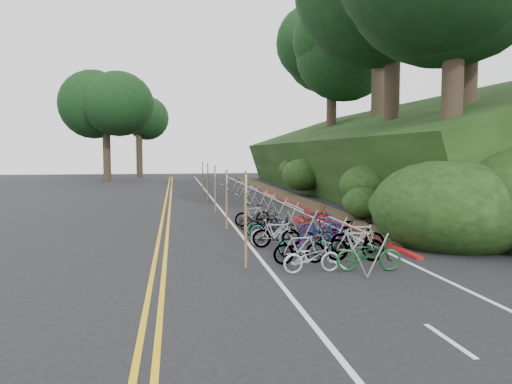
% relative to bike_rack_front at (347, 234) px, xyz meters
% --- Properties ---
extents(ground, '(120.00, 120.00, 0.00)m').
position_rel_bike_rack_front_xyz_m(ground, '(-3.33, 2.15, -0.88)').
color(ground, black).
rests_on(ground, ground).
extents(road_markings, '(7.47, 80.00, 0.01)m').
position_rel_bike_rack_front_xyz_m(road_markings, '(-2.70, 12.24, -0.87)').
color(road_markings, gold).
rests_on(road_markings, ground).
extents(red_curb, '(0.25, 28.00, 0.10)m').
position_rel_bike_rack_front_xyz_m(red_curb, '(2.37, 14.15, -0.83)').
color(red_curb, maroon).
rests_on(red_curb, ground).
extents(embankment, '(14.30, 48.14, 9.11)m').
position_rel_bike_rack_front_xyz_m(embankment, '(9.63, 21.18, 1.69)').
color(embankment, black).
rests_on(embankment, ground).
extents(tree_cluster, '(33.91, 55.26, 21.02)m').
position_rel_bike_rack_front_xyz_m(tree_cluster, '(6.43, 24.18, 12.17)').
color(tree_cluster, '#2D2319').
rests_on(tree_cluster, ground).
extents(bike_rack_front, '(1.15, 3.34, 1.18)m').
position_rel_bike_rack_front_xyz_m(bike_rack_front, '(0.00, 0.00, 0.00)').
color(bike_rack_front, '#939496').
rests_on(bike_rack_front, ground).
extents(bike_racks_rest, '(1.14, 23.00, 1.17)m').
position_rel_bike_rack_front_xyz_m(bike_racks_rest, '(-0.33, 15.15, -0.02)').
color(bike_racks_rest, '#939496').
rests_on(bike_racks_rest, ground).
extents(signpost_near, '(0.08, 0.40, 2.70)m').
position_rel_bike_rack_front_xyz_m(signpost_near, '(-2.92, 0.09, 0.66)').
color(signpost_near, brown).
rests_on(signpost_near, ground).
extents(signposts_rest, '(0.08, 18.40, 2.50)m').
position_rel_bike_rack_front_xyz_m(signposts_rest, '(-2.73, 16.15, 0.55)').
color(signposts_rest, brown).
rests_on(signposts_rest, ground).
extents(bike_front, '(0.77, 1.63, 0.94)m').
position_rel_bike_rack_front_xyz_m(bike_front, '(-1.57, 2.92, -0.41)').
color(bike_front, '#9E9EA3').
rests_on(bike_front, ground).
extents(bike_valet, '(3.32, 10.40, 1.09)m').
position_rel_bike_rack_front_xyz_m(bike_valet, '(-0.38, 3.24, -0.40)').
color(bike_valet, beige).
rests_on(bike_valet, ground).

